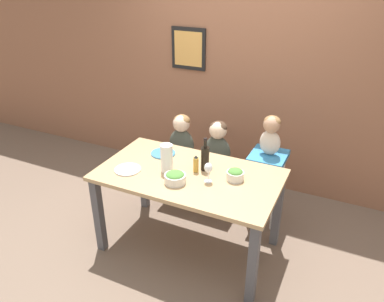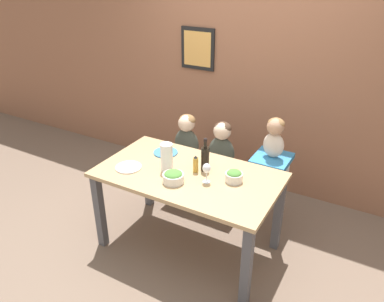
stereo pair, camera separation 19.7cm
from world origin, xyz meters
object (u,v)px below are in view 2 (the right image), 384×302
object	(u,v)px
paper_towel_roll	(167,157)
salad_bowl_small	(234,176)
dinner_plate_back_left	(166,152)
salad_bowl_large	(173,177)
wine_glass_near	(207,169)
wine_bottle	(205,158)
person_child_left	(187,136)
chair_right_highchair	(271,172)
dinner_plate_front_left	(129,167)
person_baby_right	(275,134)
chair_far_left	(187,165)
person_child_center	(222,145)
chair_far_center	(221,174)

from	to	relation	value
paper_towel_roll	salad_bowl_small	distance (m)	0.58
dinner_plate_back_left	salad_bowl_large	bearing A→B (deg)	-50.03
wine_glass_near	salad_bowl_large	world-z (taller)	wine_glass_near
wine_bottle	dinner_plate_back_left	size ratio (longest dim) A/B	1.31
person_child_left	salad_bowl_small	xyz separation A→B (m)	(0.80, -0.62, 0.08)
chair_right_highchair	dinner_plate_back_left	world-z (taller)	dinner_plate_back_left
salad_bowl_large	dinner_plate_front_left	world-z (taller)	salad_bowl_large
person_baby_right	chair_far_left	bearing A→B (deg)	-179.87
person_child_left	dinner_plate_back_left	bearing A→B (deg)	-84.13
person_child_left	person_baby_right	xyz separation A→B (m)	(0.92, 0.00, 0.23)
chair_right_highchair	salad_bowl_large	xyz separation A→B (m)	(-0.54, -0.87, 0.24)
wine_glass_near	salad_bowl_large	distance (m)	0.28
person_baby_right	paper_towel_roll	size ratio (longest dim) A/B	1.55
person_child_center	person_baby_right	world-z (taller)	person_baby_right
person_child_center	paper_towel_roll	distance (m)	0.77
chair_right_highchair	dinner_plate_front_left	xyz separation A→B (m)	(-1.00, -0.86, 0.20)
salad_bowl_small	dinner_plate_back_left	size ratio (longest dim) A/B	0.63
chair_right_highchair	paper_towel_roll	size ratio (longest dim) A/B	3.01
salad_bowl_large	wine_bottle	bearing A→B (deg)	66.44
dinner_plate_back_left	person_child_center	bearing A→B (deg)	53.32
chair_right_highchair	paper_towel_roll	distance (m)	1.05
chair_right_highchair	person_child_center	bearing A→B (deg)	179.83
person_child_left	wine_bottle	world-z (taller)	wine_bottle
chair_far_left	chair_right_highchair	bearing A→B (deg)	0.00
chair_far_left	wine_glass_near	size ratio (longest dim) A/B	2.82
salad_bowl_large	dinner_plate_back_left	size ratio (longest dim) A/B	0.77
person_child_center	salad_bowl_small	world-z (taller)	person_child_center
chair_right_highchair	wine_glass_near	size ratio (longest dim) A/B	4.39
chair_far_left	person_child_left	xyz separation A→B (m)	(-0.00, 0.00, 0.34)
chair_far_center	dinner_plate_front_left	bearing A→B (deg)	-119.00
chair_far_center	wine_bottle	xyz separation A→B (m)	(0.11, -0.57, 0.49)
person_child_center	dinner_plate_front_left	distance (m)	0.99
chair_far_left	chair_far_center	world-z (taller)	same
salad_bowl_large	salad_bowl_small	world-z (taller)	same
paper_towel_roll	wine_glass_near	size ratio (longest dim) A/B	1.46
person_child_left	salad_bowl_small	distance (m)	1.02
chair_right_highchair	salad_bowl_small	world-z (taller)	salad_bowl_small
chair_far_left	paper_towel_roll	world-z (taller)	paper_towel_roll
wine_bottle	person_child_center	bearing A→B (deg)	100.97
person_child_center	chair_far_left	bearing A→B (deg)	-179.78
wine_glass_near	dinner_plate_front_left	xyz separation A→B (m)	(-0.69, -0.12, -0.12)
person_child_left	person_baby_right	distance (m)	0.95
person_baby_right	wine_glass_near	bearing A→B (deg)	-112.32
person_baby_right	wine_glass_near	world-z (taller)	person_baby_right
wine_glass_near	salad_bowl_large	size ratio (longest dim) A/B	0.97
chair_far_left	paper_towel_roll	size ratio (longest dim) A/B	1.93
paper_towel_roll	salad_bowl_small	world-z (taller)	paper_towel_roll
wine_bottle	salad_bowl_small	world-z (taller)	wine_bottle
chair_far_left	person_child_center	distance (m)	0.53
chair_far_center	person_child_center	xyz separation A→B (m)	(-0.00, 0.00, 0.34)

